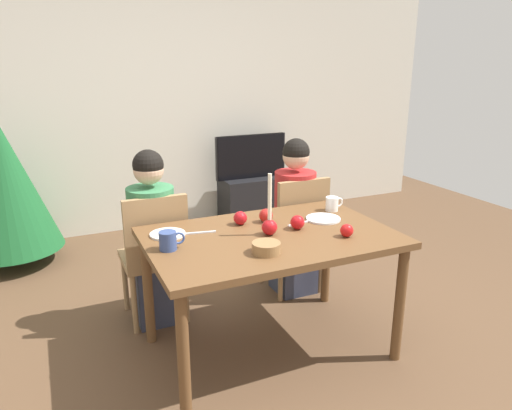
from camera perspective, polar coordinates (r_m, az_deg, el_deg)
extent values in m
plane|color=brown|center=(3.08, 1.60, -16.70)|extent=(7.68, 7.68, 0.00)
cube|color=beige|center=(5.04, -11.55, 12.06)|extent=(6.40, 0.10, 2.60)
cube|color=brown|center=(2.74, 1.72, -3.92)|extent=(1.40, 0.90, 0.04)
cylinder|color=brown|center=(2.39, -8.60, -17.71)|extent=(0.06, 0.06, 0.71)
cylinder|color=brown|center=(2.93, 16.68, -11.26)|extent=(0.06, 0.06, 0.71)
cylinder|color=brown|center=(3.05, -12.71, -9.79)|extent=(0.06, 0.06, 0.71)
cylinder|color=brown|center=(3.49, 8.36, -5.98)|extent=(0.06, 0.06, 0.71)
cube|color=#99754C|center=(3.30, -12.16, -6.16)|extent=(0.40, 0.40, 0.04)
cube|color=#99754C|center=(3.05, -11.70, -3.16)|extent=(0.40, 0.04, 0.45)
cylinder|color=#99754C|center=(3.58, -9.86, -8.08)|extent=(0.04, 0.04, 0.41)
cylinder|color=#99754C|center=(3.52, -15.27, -8.89)|extent=(0.04, 0.04, 0.41)
cylinder|color=#99754C|center=(3.28, -8.31, -10.43)|extent=(0.04, 0.04, 0.41)
cylinder|color=#99754C|center=(3.22, -14.23, -11.37)|extent=(0.04, 0.04, 0.41)
cube|color=#99754C|center=(3.64, 4.15, -3.59)|extent=(0.40, 0.40, 0.04)
cube|color=#99754C|center=(3.41, 5.67, -0.70)|extent=(0.40, 0.04, 0.45)
cylinder|color=#99754C|center=(3.94, 5.09, -5.49)|extent=(0.04, 0.04, 0.41)
cylinder|color=#99754C|center=(3.79, 0.58, -6.32)|extent=(0.04, 0.04, 0.41)
cylinder|color=#99754C|center=(3.67, 7.70, -7.32)|extent=(0.04, 0.04, 0.41)
cylinder|color=#99754C|center=(3.52, 2.94, -8.32)|extent=(0.04, 0.04, 0.41)
cube|color=#33384C|center=(3.35, -11.75, -9.70)|extent=(0.28, 0.28, 0.45)
cylinder|color=#387A4C|center=(3.17, -12.25, -2.16)|extent=(0.30, 0.30, 0.48)
sphere|color=tan|center=(3.07, -12.67, 4.11)|extent=(0.19, 0.19, 0.19)
sphere|color=black|center=(3.06, -12.70, 4.66)|extent=(0.19, 0.19, 0.19)
cube|color=#33384C|center=(3.68, 4.46, -6.83)|extent=(0.28, 0.28, 0.45)
cylinder|color=#AD2323|center=(3.52, 4.63, 0.12)|extent=(0.30, 0.30, 0.48)
sphere|color=tan|center=(3.43, 4.77, 5.80)|extent=(0.19, 0.19, 0.19)
sphere|color=black|center=(3.42, 4.78, 6.30)|extent=(0.19, 0.19, 0.19)
cube|color=black|center=(5.23, -0.59, 0.74)|extent=(0.64, 0.40, 0.48)
cube|color=black|center=(5.12, -0.61, 5.80)|extent=(0.79, 0.04, 0.46)
cube|color=black|center=(5.12, -0.60, 5.79)|extent=(0.76, 0.05, 0.46)
cylinder|color=brown|center=(4.68, -26.67, -5.36)|extent=(0.08, 0.08, 0.14)
cone|color=#195628|center=(4.50, -27.74, 2.21)|extent=(0.83, 0.83, 1.14)
sphere|color=red|center=(2.72, 1.61, -2.66)|extent=(0.09, 0.09, 0.09)
cylinder|color=#EFE5C6|center=(2.66, 1.64, 0.95)|extent=(0.02, 0.02, 0.27)
cylinder|color=white|center=(2.77, -10.45, -3.42)|extent=(0.20, 0.20, 0.01)
cylinder|color=silver|center=(3.01, 7.99, -1.62)|extent=(0.21, 0.21, 0.01)
cylinder|color=#33477F|center=(2.55, -10.43, -4.21)|extent=(0.09, 0.09, 0.10)
torus|color=#33477F|center=(2.56, -9.18, -3.92)|extent=(0.07, 0.01, 0.07)
cylinder|color=white|center=(3.18, 9.01, 0.13)|extent=(0.08, 0.08, 0.09)
torus|color=white|center=(3.21, 9.81, 0.32)|extent=(0.06, 0.01, 0.06)
cube|color=silver|center=(2.77, -6.64, -3.28)|extent=(0.18, 0.05, 0.01)
cube|color=silver|center=(2.92, 5.25, -2.16)|extent=(0.18, 0.04, 0.01)
cylinder|color=olive|center=(2.47, 1.22, -5.10)|extent=(0.15, 0.15, 0.06)
sphere|color=#AD1C18|center=(2.92, 1.18, -1.26)|extent=(0.09, 0.09, 0.09)
sphere|color=red|center=(2.82, 4.94, -2.06)|extent=(0.08, 0.08, 0.08)
sphere|color=red|center=(2.74, 10.72, -2.99)|extent=(0.07, 0.07, 0.07)
sphere|color=#B5141A|center=(2.88, -1.88, -1.56)|extent=(0.08, 0.08, 0.08)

